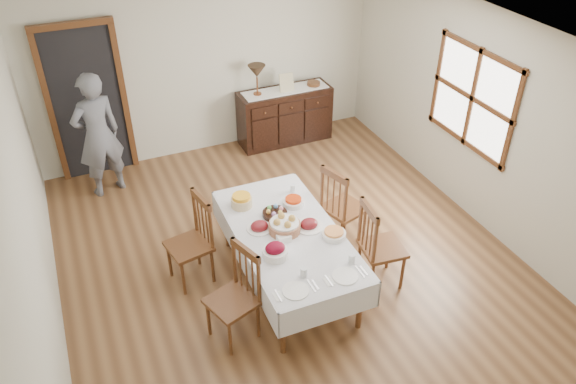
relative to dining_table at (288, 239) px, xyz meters
name	(u,v)px	position (x,y,z in m)	size (l,w,h in m)	color
ground	(291,264)	(0.16, 0.25, -0.62)	(6.00, 6.00, 0.00)	brown
room_shell	(263,124)	(0.01, 0.67, 1.02)	(5.02, 6.02, 2.65)	white
dining_table	(288,239)	(0.00, 0.00, 0.00)	(1.07, 2.06, 0.70)	silver
chair_left_near	(236,295)	(-0.74, -0.46, -0.10)	(0.54, 0.54, 1.03)	#553018
chair_left_far	(193,240)	(-0.90, 0.49, -0.09)	(0.51, 0.51, 1.04)	#553018
chair_right_near	(378,245)	(0.88, -0.37, -0.09)	(0.48, 0.48, 1.05)	#553018
chair_right_far	(341,206)	(0.86, 0.41, -0.09)	(0.55, 0.55, 1.05)	#553018
sideboard	(285,116)	(1.24, 2.97, -0.19)	(1.42, 0.52, 0.85)	black
person	(97,132)	(-1.53, 2.64, 0.30)	(0.57, 0.37, 1.83)	slate
bread_basket	(284,226)	(-0.02, 0.03, 0.16)	(0.33, 0.33, 0.18)	#925B3F
egg_basket	(275,213)	(-0.01, 0.32, 0.12)	(0.27, 0.27, 0.11)	black
ham_platter_a	(259,227)	(-0.25, 0.17, 0.12)	(0.27, 0.27, 0.11)	white
ham_platter_b	(309,224)	(0.25, 0.00, 0.12)	(0.31, 0.31, 0.11)	white
beet_bowl	(275,251)	(-0.26, -0.29, 0.16)	(0.25, 0.25, 0.16)	white
carrot_bowl	(293,202)	(0.26, 0.43, 0.12)	(0.24, 0.24, 0.09)	white
pineapple_bowl	(242,201)	(-0.28, 0.63, 0.16)	(0.23, 0.23, 0.14)	#D5BC87
casserole_dish	(334,234)	(0.41, -0.25, 0.12)	(0.25, 0.25, 0.08)	white
butter_dish	(284,238)	(-0.09, -0.11, 0.12)	(0.14, 0.09, 0.07)	white
setting_left	(298,284)	(-0.23, -0.76, 0.11)	(0.42, 0.31, 0.10)	white
setting_right	(347,270)	(0.28, -0.77, 0.11)	(0.42, 0.31, 0.10)	white
glass_far_a	(247,199)	(-0.20, 0.68, 0.14)	(0.06, 0.06, 0.10)	silver
glass_far_b	(293,188)	(0.36, 0.66, 0.13)	(0.06, 0.06, 0.09)	silver
runner	(285,90)	(1.25, 2.96, 0.24)	(1.30, 0.35, 0.01)	white
table_lamp	(257,72)	(0.81, 2.98, 0.59)	(0.26, 0.26, 0.46)	brown
picture_frame	(287,83)	(1.25, 2.92, 0.37)	(0.22, 0.08, 0.28)	#B9B088
deco_bowl	(314,84)	(1.71, 2.95, 0.26)	(0.20, 0.20, 0.06)	#553018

